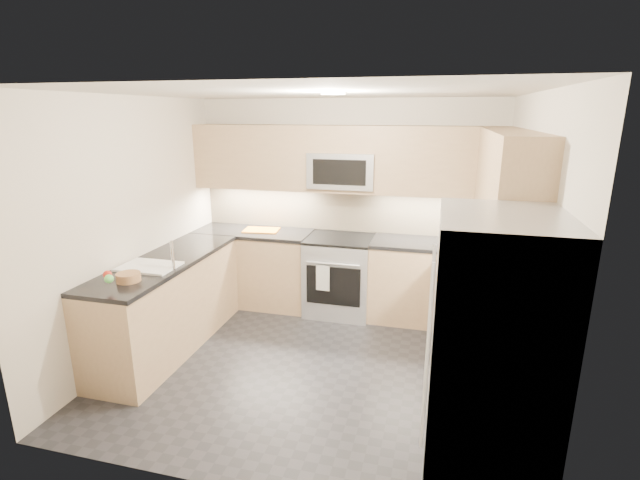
{
  "coord_description": "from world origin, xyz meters",
  "views": [
    {
      "loc": [
        1.08,
        -3.83,
        2.35
      ],
      "look_at": [
        0.0,
        0.35,
        1.15
      ],
      "focal_mm": 26.0,
      "sensor_mm": 36.0,
      "label": 1
    }
  ],
  "objects_px": {
    "fruit_basket": "(128,277)",
    "gas_range": "(339,276)",
    "refrigerator": "(490,360)",
    "utensil_bowl": "(490,241)",
    "cutting_board": "(261,230)",
    "microwave": "(343,170)"
  },
  "relations": [
    {
      "from": "gas_range",
      "to": "fruit_basket",
      "type": "bearing_deg",
      "value": -127.52
    },
    {
      "from": "gas_range",
      "to": "microwave",
      "type": "height_order",
      "value": "microwave"
    },
    {
      "from": "cutting_board",
      "to": "refrigerator",
      "type": "bearing_deg",
      "value": -45.32
    },
    {
      "from": "gas_range",
      "to": "fruit_basket",
      "type": "height_order",
      "value": "fruit_basket"
    },
    {
      "from": "gas_range",
      "to": "cutting_board",
      "type": "height_order",
      "value": "cutting_board"
    },
    {
      "from": "gas_range",
      "to": "utensil_bowl",
      "type": "distance_m",
      "value": 1.74
    },
    {
      "from": "gas_range",
      "to": "utensil_bowl",
      "type": "relative_size",
      "value": 3.74
    },
    {
      "from": "microwave",
      "to": "cutting_board",
      "type": "bearing_deg",
      "value": -175.58
    },
    {
      "from": "gas_range",
      "to": "refrigerator",
      "type": "height_order",
      "value": "refrigerator"
    },
    {
      "from": "refrigerator",
      "to": "cutting_board",
      "type": "relative_size",
      "value": 4.31
    },
    {
      "from": "refrigerator",
      "to": "utensil_bowl",
      "type": "xyz_separation_m",
      "value": [
        0.2,
        2.41,
        0.11
      ]
    },
    {
      "from": "refrigerator",
      "to": "utensil_bowl",
      "type": "height_order",
      "value": "refrigerator"
    },
    {
      "from": "microwave",
      "to": "refrigerator",
      "type": "height_order",
      "value": "microwave"
    },
    {
      "from": "gas_range",
      "to": "refrigerator",
      "type": "relative_size",
      "value": 0.51
    },
    {
      "from": "microwave",
      "to": "gas_range",
      "type": "bearing_deg",
      "value": -90.0
    },
    {
      "from": "refrigerator",
      "to": "cutting_board",
      "type": "xyz_separation_m",
      "value": [
        -2.45,
        2.47,
        0.05
      ]
    },
    {
      "from": "gas_range",
      "to": "fruit_basket",
      "type": "xyz_separation_m",
      "value": [
        -1.45,
        -1.89,
        0.52
      ]
    },
    {
      "from": "gas_range",
      "to": "microwave",
      "type": "distance_m",
      "value": 1.25
    },
    {
      "from": "microwave",
      "to": "utensil_bowl",
      "type": "relative_size",
      "value": 3.12
    },
    {
      "from": "fruit_basket",
      "to": "gas_range",
      "type": "bearing_deg",
      "value": 52.48
    },
    {
      "from": "cutting_board",
      "to": "fruit_basket",
      "type": "height_order",
      "value": "fruit_basket"
    },
    {
      "from": "cutting_board",
      "to": "gas_range",
      "type": "bearing_deg",
      "value": -2.76
    }
  ]
}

